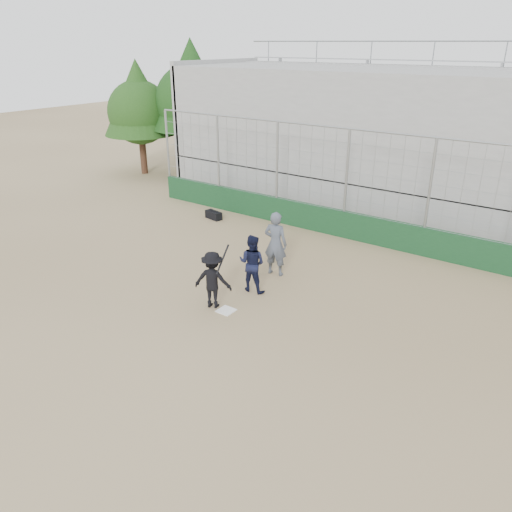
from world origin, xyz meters
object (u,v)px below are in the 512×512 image
Objects in this scene: catcher_crouched at (252,273)px; umpire at (275,247)px; batter_at_plate at (213,280)px; equipment_bag at (214,215)px.

catcher_crouched is 0.64× the size of umpire.
umpire reaches higher than batter_at_plate.
catcher_crouched is 1.41m from umpire.
equipment_bag is (-4.82, 5.71, -0.65)m from batter_at_plate.
batter_at_plate is 0.96× the size of umpire.
batter_at_plate is at bearing -49.87° from equipment_bag.
catcher_crouched is at bearing 84.70° from umpire.
batter_at_plate is at bearing -103.27° from catcher_crouched.
umpire is at bearing 93.80° from catcher_crouched.
umpire is (-0.09, 1.37, 0.34)m from catcher_crouched.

